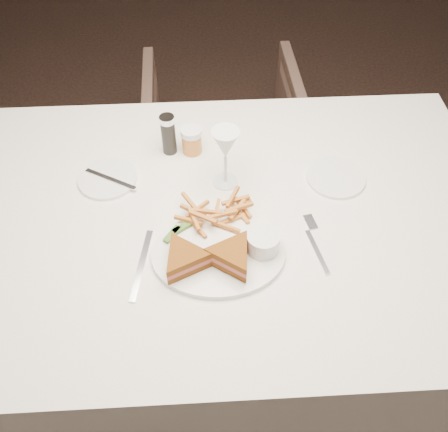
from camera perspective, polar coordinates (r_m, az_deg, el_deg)
ground at (r=2.10m, az=3.92°, el=-5.74°), size 5.00×5.00×0.00m
table at (r=1.58m, az=0.13°, el=-8.72°), size 1.55×1.14×0.75m
chair_far at (r=2.16m, az=-0.12°, el=9.32°), size 0.72×0.69×0.65m
table_setting at (r=1.23m, az=-0.94°, el=0.11°), size 0.78×0.54×0.18m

